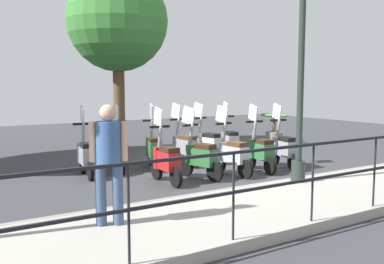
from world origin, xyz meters
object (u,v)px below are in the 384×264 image
Objects in this scene: lamp_post_near at (301,80)px; scooter_far_5 at (86,155)px; scooter_near_1 at (260,151)px; scooter_near_2 at (232,154)px; tree_distant at (118,22)px; scooter_near_0 at (284,148)px; scooter_far_3 at (154,149)px; scooter_far_4 at (119,151)px; pedestrian_distant at (109,155)px; scooter_far_1 at (207,144)px; scooter_near_4 at (166,160)px; scooter_far_0 at (229,141)px; potted_palm at (274,132)px; scooter_far_2 at (184,146)px; scooter_near_3 at (200,156)px.

scooter_far_5 is (3.21, 3.07, -1.59)m from lamp_post_near.
scooter_near_1 is 1.00× the size of scooter_near_2.
scooter_near_0 is at bearing -157.95° from tree_distant.
scooter_far_3 is 0.82m from scooter_far_4.
pedestrian_distant is 0.29× the size of tree_distant.
pedestrian_distant is at bearing 112.97° from scooter_near_2.
scooter_far_1 is at bearing -2.09° from lamp_post_near.
scooter_far_1 is at bearing -52.31° from scooter_near_4.
tree_distant is 5.01m from scooter_far_1.
scooter_far_0 and scooter_far_3 have the same top height.
scooter_near_4 is at bearing -154.67° from scooter_far_4.
tree_distant reaches higher than pedestrian_distant.
scooter_near_2 is at bearing 153.35° from scooter_far_1.
tree_distant is at bearing 3.21° from scooter_far_1.
scooter_near_1 is at bearing -91.22° from scooter_near_4.
potted_palm is (4.67, -3.70, -1.63)m from lamp_post_near.
scooter_far_1 is (-1.39, 3.58, 0.04)m from potted_palm.
tree_distant is at bearing 179.02° from pedestrian_distant.
scooter_near_4 is 1.00× the size of scooter_far_2.
scooter_far_5 is (-3.61, 2.25, -3.41)m from tree_distant.
scooter_far_2 is (1.54, 1.11, 0.00)m from scooter_near_1.
lamp_post_near is at bearing -132.54° from scooter_far_4.
scooter_far_1 and scooter_far_4 have the same top height.
scooter_near_1 is at bearing -175.87° from scooter_far_0.
scooter_far_3 is at bearing 27.11° from scooter_near_2.
scooter_far_3 is 1.00× the size of scooter_far_5.
pedestrian_distant is at bearing 130.51° from scooter_far_2.
potted_palm is at bearing -47.98° from scooter_far_0.
lamp_post_near is 2.82× the size of scooter_near_3.
tree_distant is 6.20m from scooter_near_4.
tree_distant is 3.55× the size of scooter_far_5.
pedestrian_distant is 1.03× the size of scooter_near_1.
scooter_near_0 and scooter_far_0 have the same top height.
tree_distant reaches higher than scooter_far_1.
pedestrian_distant is at bearing 123.17° from scooter_near_0.
scooter_far_4 and scooter_far_5 have the same top height.
scooter_far_4 is at bearing 18.83° from scooter_near_3.
pedestrian_distant reaches higher than scooter_near_3.
scooter_near_4 is (0.06, 3.17, 0.00)m from scooter_near_0.
tree_distant is at bearing -2.08° from scooter_near_2.
scooter_near_4 is at bearing 179.54° from scooter_far_3.
lamp_post_near is 2.64m from scooter_near_0.
scooter_near_2 is 1.59m from scooter_near_4.
potted_palm is 0.69× the size of scooter_far_3.
scooter_far_3 is 1.65m from scooter_far_5.
scooter_far_4 is (0.03, 3.12, 0.00)m from scooter_far_0.
lamp_post_near is at bearing -176.53° from scooter_far_2.
scooter_far_1 is (1.58, 1.14, 0.00)m from scooter_near_0.
scooter_near_0 is at bearing 135.07° from pedestrian_distant.
pedestrian_distant is 9.27m from potted_palm.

